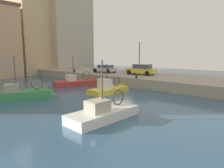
{
  "coord_description": "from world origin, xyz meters",
  "views": [
    {
      "loc": [
        -13.6,
        -11.74,
        4.38
      ],
      "look_at": [
        1.88,
        1.36,
        1.2
      ],
      "focal_mm": 32.37,
      "sensor_mm": 36.0,
      "label": 1
    }
  ],
  "objects": [
    {
      "name": "mooring_bollard_mid",
      "position": [
        7.35,
        2.0,
        1.48
      ],
      "size": [
        0.28,
        0.28,
        0.55
      ],
      "primitive_type": "cylinder",
      "color": "#2D2D33",
      "rests_on": "quay_wall"
    },
    {
      "name": "fishing_boat_yellow",
      "position": [
        3.09,
        2.48,
        0.13
      ],
      "size": [
        5.53,
        2.4,
        4.03
      ],
      "color": "gold",
      "rests_on": "ground"
    },
    {
      "name": "waterfront_building_west_mid",
      "position": [
        15.37,
        26.63,
        11.68
      ],
      "size": [
        10.53,
        8.26,
        23.32
      ],
      "color": "#B2A899",
      "rests_on": "ground"
    },
    {
      "name": "fishing_boat_green",
      "position": [
        -4.52,
        6.85,
        0.1
      ],
      "size": [
        6.35,
        4.36,
        5.0
      ],
      "color": "#388951",
      "rests_on": "ground"
    },
    {
      "name": "quay_wall",
      "position": [
        11.5,
        0.0,
        0.6
      ],
      "size": [
        9.0,
        56.0,
        1.2
      ],
      "primitive_type": "cube",
      "color": "#9E9384",
      "rests_on": "ground"
    },
    {
      "name": "parked_car_yellow",
      "position": [
        11.41,
        3.86,
        1.96
      ],
      "size": [
        2.39,
        4.36,
        1.5
      ],
      "color": "gold",
      "rests_on": "quay_wall"
    },
    {
      "name": "water_surface",
      "position": [
        0.0,
        0.0,
        0.0
      ],
      "size": [
        80.0,
        80.0,
        0.0
      ],
      "primitive_type": "plane",
      "color": "#335675",
      "rests_on": "ground"
    },
    {
      "name": "waterfront_building_east_mid",
      "position": [
        8.31,
        28.49,
        10.84
      ],
      "size": [
        7.48,
        8.03,
        21.64
      ],
      "color": "#D1B284",
      "rests_on": "ground"
    },
    {
      "name": "fishing_boat_red",
      "position": [
        4.01,
        9.09,
        0.1
      ],
      "size": [
        6.61,
        4.33,
        4.87
      ],
      "color": "#BC3833",
      "rests_on": "ground"
    },
    {
      "name": "fishing_boat_white",
      "position": [
        -3.71,
        -3.03,
        0.1
      ],
      "size": [
        6.04,
        2.45,
        4.78
      ],
      "color": "white",
      "rests_on": "ground"
    },
    {
      "name": "mooring_bollard_north",
      "position": [
        7.35,
        14.0,
        1.48
      ],
      "size": [
        0.28,
        0.28,
        0.55
      ],
      "primitive_type": "cylinder",
      "color": "#2D2D33",
      "rests_on": "quay_wall"
    },
    {
      "name": "parked_car_silver",
      "position": [
        10.22,
        9.93,
        1.84
      ],
      "size": [
        2.14,
        3.95,
        1.23
      ],
      "color": "#B7B7BC",
      "rests_on": "quay_wall"
    },
    {
      "name": "quay_streetlamp",
      "position": [
        13.0,
        5.25,
        4.45
      ],
      "size": [
        0.36,
        0.36,
        4.83
      ],
      "color": "#38383D",
      "rests_on": "quay_wall"
    }
  ]
}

